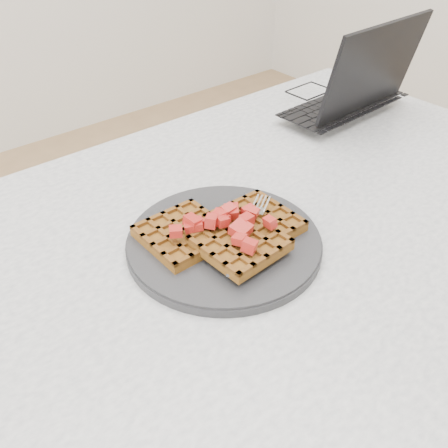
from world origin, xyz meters
The scene contains 6 objects.
table centered at (0.00, 0.00, 0.64)m, with size 1.20×0.80×0.75m.
plate centered at (-0.09, 0.00, 0.76)m, with size 0.28×0.28×0.02m, color #262628.
waffles centered at (-0.09, 0.00, 0.78)m, with size 0.21×0.19×0.03m.
strawberry_pile centered at (-0.09, 0.00, 0.80)m, with size 0.15×0.15×0.02m, color #940300, non-canonical shape.
fork centered at (-0.07, -0.03, 0.77)m, with size 0.02×0.18×0.02m, color silver, non-canonical shape.
laptop centered at (0.40, 0.21, 0.79)m, with size 0.31×0.23×0.21m.
Camera 1 is at (-0.45, -0.43, 1.21)m, focal length 40.00 mm.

